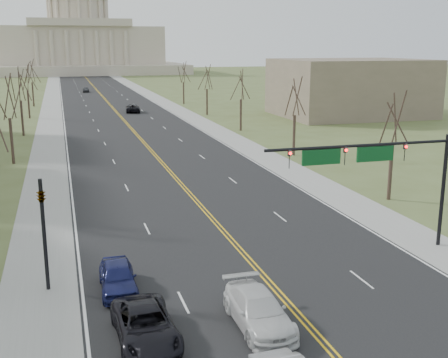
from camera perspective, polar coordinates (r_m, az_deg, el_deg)
road at (r=126.42m, az=-11.63°, el=7.54°), size 20.00×380.00×0.01m
cross_road at (r=26.84m, az=8.59°, el=-14.56°), size 120.00×14.00×0.01m
sidewalk_left at (r=126.01m, az=-17.11°, el=7.21°), size 4.00×380.00×0.03m
sidewalk_right at (r=127.96m, az=-6.23°, el=7.81°), size 4.00×380.00×0.03m
center_line at (r=126.42m, az=-11.63°, el=7.55°), size 0.42×380.00×0.01m
edge_line_left at (r=126.00m, az=-16.11°, el=7.28°), size 0.15×380.00×0.01m
edge_line_right at (r=127.59m, az=-7.21°, el=7.77°), size 0.15×380.00×0.01m
capitol at (r=265.49m, az=-14.46°, el=13.46°), size 90.00×60.00×50.00m
signal_mast at (r=34.56m, az=14.97°, el=1.69°), size 12.12×0.44×7.20m
signal_left at (r=30.23m, az=-17.89°, el=-4.20°), size 0.32×0.36×6.00m
tree_r_0 at (r=47.45m, az=16.88°, el=5.65°), size 3.74×3.74×8.50m
tree_r_1 at (r=65.01m, az=7.24°, el=8.10°), size 3.74×3.74×8.50m
tree_l_1 at (r=63.84m, az=-21.09°, el=7.56°), size 3.96×3.96×9.00m
tree_r_2 at (r=83.67m, az=1.74°, el=9.39°), size 3.74×3.74×8.50m
tree_l_2 at (r=83.73m, az=-20.06°, el=8.86°), size 3.96×3.96×9.00m
tree_r_3 at (r=102.84m, az=-1.76°, el=10.16°), size 3.74×3.74×8.50m
tree_l_3 at (r=103.66m, az=-19.42°, el=9.65°), size 3.96×3.96×9.00m
tree_r_4 at (r=122.27m, az=-4.16°, el=10.66°), size 3.74×3.74×8.50m
tree_l_4 at (r=123.61m, az=-18.99°, el=10.19°), size 3.96×3.96×9.00m
bldg_right_mass at (r=104.57m, az=12.67°, el=9.05°), size 25.00×20.00×10.00m
car_sb_outer_lead at (r=25.25m, az=-7.98°, el=-14.51°), size 2.66×5.47×1.50m
car_sb_inner_second at (r=26.24m, az=3.53°, el=-13.17°), size 2.24×5.45×1.58m
car_sb_outer_second at (r=30.13m, az=-10.75°, el=-9.76°), size 1.93×4.59×1.55m
car_far_nb at (r=108.70m, az=-9.25°, el=7.12°), size 3.05×5.70×1.52m
car_far_sb at (r=157.68m, az=-13.86°, el=8.82°), size 2.02×4.25×1.40m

